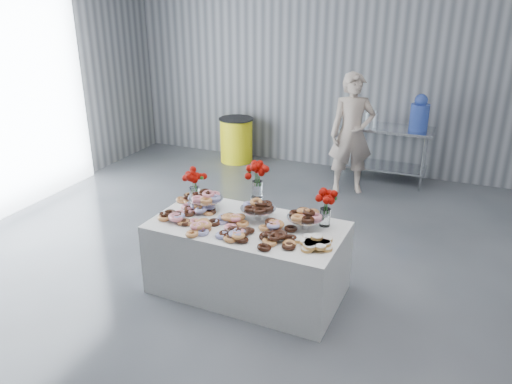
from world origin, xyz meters
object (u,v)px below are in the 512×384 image
Objects in this scene: display_table at (247,258)px; prep_table at (383,144)px; water_jug at (420,114)px; person at (352,134)px; trash_barrel at (236,140)px.

display_table is 3.85m from prep_table.
display_table is at bearing -107.73° from water_jug.
water_jug is at bearing 72.27° from display_table.
person is (0.33, 3.14, 0.53)m from display_table.
water_jug reaches higher than trash_barrel.
prep_table reaches higher than display_table.
prep_table reaches higher than trash_barrel.
prep_table is at bearing 0.00° from trash_barrel.
water_jug is 1.12m from person.
display_table is at bearing -118.44° from person.
prep_table is at bearing 79.38° from display_table.
trash_barrel is (-3.08, 0.00, -0.75)m from water_jug.
display_table is 4.22m from trash_barrel.
trash_barrel reaches higher than display_table.
person is at bearing -143.72° from water_jug.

